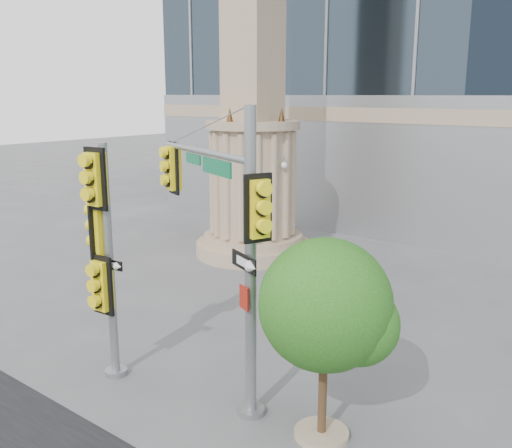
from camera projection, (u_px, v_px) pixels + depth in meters
The scene contains 5 objects.
ground at pixel (208, 398), 11.61m from camera, with size 120.00×120.00×0.00m, color #545456.
monument at pixel (253, 109), 20.89m from camera, with size 4.40×4.40×16.60m.
main_signal_pole at pixel (225, 220), 11.17m from camera, with size 4.30×2.13×5.88m.
secondary_signal_pole at pixel (102, 244), 11.88m from camera, with size 0.90×0.66×5.10m.
street_tree at pixel (328, 310), 9.77m from camera, with size 2.37×2.32×3.70m.
Camera 1 is at (7.29, -7.65, 6.06)m, focal length 40.00 mm.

